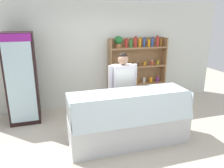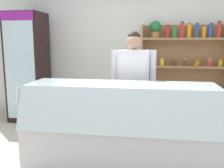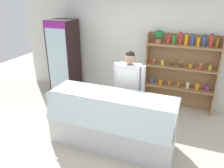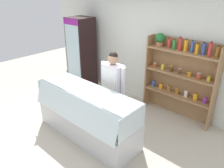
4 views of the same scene
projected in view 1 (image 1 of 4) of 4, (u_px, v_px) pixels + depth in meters
The scene contains 6 objects.
ground_plane at pixel (128, 141), 4.23m from camera, with size 12.00×12.00×0.00m, color beige.
back_wall at pixel (101, 55), 5.75m from camera, with size 6.80×0.10×2.70m, color silver.
drinks_fridge at pixel (22, 79), 4.83m from camera, with size 0.64×0.62×2.01m.
shelving_unit at pixel (136, 66), 5.93m from camera, with size 1.60×0.29×1.86m.
deli_display_case at pixel (128, 127), 4.13m from camera, with size 2.23×0.80×1.01m.
shop_clerk at pixel (123, 84), 4.57m from camera, with size 0.62×0.25×1.63m.
Camera 1 is at (-1.37, -3.47, 2.30)m, focal length 35.00 mm.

